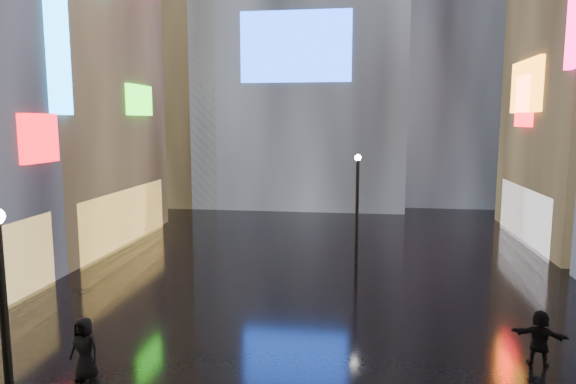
# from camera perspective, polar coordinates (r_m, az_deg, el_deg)

# --- Properties ---
(ground) EXTENTS (140.00, 140.00, 0.00)m
(ground) POSITION_cam_1_polar(r_m,az_deg,el_deg) (21.60, 3.04, -10.29)
(ground) COLOR black
(ground) RESTS_ON ground
(building_left_far) EXTENTS (10.28, 12.00, 22.00)m
(building_left_far) POSITION_cam_1_polar(r_m,az_deg,el_deg) (32.13, -26.46, 14.69)
(building_left_far) COLOR black
(building_left_far) RESTS_ON ground
(tower_flank_left) EXTENTS (10.00, 10.00, 26.00)m
(tower_flank_left) POSITION_cam_1_polar(r_m,az_deg,el_deg) (45.71, -12.64, 15.60)
(tower_flank_left) COLOR black
(tower_flank_left) RESTS_ON ground
(lamp_near) EXTENTS (0.30, 0.30, 5.20)m
(lamp_near) POSITION_cam_1_polar(r_m,az_deg,el_deg) (11.10, -28.94, -13.16)
(lamp_near) COLOR black
(lamp_near) RESTS_ON ground
(lamp_far) EXTENTS (0.30, 0.30, 5.20)m
(lamp_far) POSITION_cam_1_polar(r_m,az_deg,el_deg) (24.34, 7.69, -1.14)
(lamp_far) COLOR black
(lamp_far) RESTS_ON ground
(pedestrian_4) EXTENTS (0.90, 0.67, 1.68)m
(pedestrian_4) POSITION_cam_1_polar(r_m,az_deg,el_deg) (15.00, -21.66, -15.86)
(pedestrian_4) COLOR black
(pedestrian_4) RESTS_ON ground
(pedestrian_5) EXTENTS (1.55, 0.84, 1.59)m
(pedestrian_5) POSITION_cam_1_polar(r_m,az_deg,el_deg) (16.28, 26.17, -14.37)
(pedestrian_5) COLOR black
(pedestrian_5) RESTS_ON ground
(umbrella_2) EXTENTS (1.14, 1.13, 0.80)m
(umbrella_2) POSITION_cam_1_polar(r_m,az_deg,el_deg) (14.56, -21.91, -11.36)
(umbrella_2) COLOR black
(umbrella_2) RESTS_ON pedestrian_4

